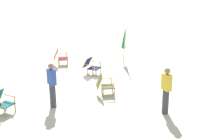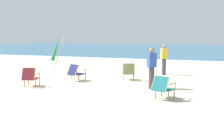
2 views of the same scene
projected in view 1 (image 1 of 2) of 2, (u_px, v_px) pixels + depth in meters
The scene contains 8 objects.
ground_plane at pixel (74, 83), 13.41m from camera, with size 80.00×80.00×0.00m, color beige.
beach_chair_far_center at pixel (1, 101), 10.60m from camera, with size 0.77×0.89×0.78m.
beach_chair_front_right at pixel (104, 84), 12.08m from camera, with size 0.76×0.83×0.81m.
beach_chair_mid_center at pixel (60, 57), 15.65m from camera, with size 0.76×0.85×0.80m.
beach_chair_front_left at pixel (91, 66), 14.32m from camera, with size 0.77×0.88×0.79m.
umbrella_furled_green at pixel (124, 38), 15.58m from camera, with size 0.77×0.40×2.02m.
person_near_chairs at pixel (52, 85), 10.88m from camera, with size 0.38×0.39×1.63m.
person_by_waterline at pixel (166, 90), 10.40m from camera, with size 0.39×0.36×1.63m.
Camera 1 is at (12.08, 3.69, 4.83)m, focal length 50.00 mm.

